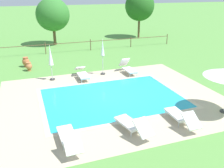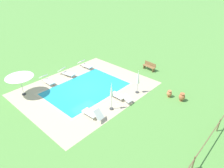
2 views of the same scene
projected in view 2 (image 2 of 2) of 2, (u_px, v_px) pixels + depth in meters
ground_plane at (86, 89)px, 18.96m from camera, size 160.00×160.00×0.00m
pool_deck_paving at (86, 89)px, 18.96m from camera, size 11.62×9.45×0.01m
swimming_pool_water at (86, 89)px, 18.96m from camera, size 7.19×5.01×0.01m
pool_coping_rim at (86, 89)px, 18.96m from camera, size 7.67×5.49×0.01m
sun_lounger_north_near_steps at (120, 96)px, 17.22m from camera, size 0.63×2.08×0.71m
sun_lounger_north_mid at (47, 80)px, 19.68m from camera, size 0.65×2.05×0.77m
sun_lounger_north_far at (85, 65)px, 22.78m from camera, size 0.65×2.03×0.82m
sun_lounger_north_end at (67, 72)px, 21.08m from camera, size 1.00×2.08×0.84m
sun_lounger_south_near_corner at (93, 113)px, 15.13m from camera, size 0.65×1.91×0.96m
patio_umbrella_open_foreground at (19, 75)px, 17.09m from camera, size 2.36×2.36×2.25m
patio_umbrella_closed_row_west at (111, 92)px, 15.40m from camera, size 0.32×0.32×2.44m
patio_umbrella_closed_row_mid_west at (138, 78)px, 17.63m from camera, size 0.32×0.32×2.26m
wooden_bench_lawn_side at (149, 66)px, 22.24m from camera, size 0.60×1.54×0.87m
terracotta_urn_near_fence at (169, 94)px, 17.59m from camera, size 0.45×0.45×0.63m
terracotta_urn_by_tree at (182, 97)px, 17.04m from camera, size 0.52×0.52×0.74m
perimeter_fence at (208, 140)px, 12.35m from camera, size 20.92×0.08×1.05m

